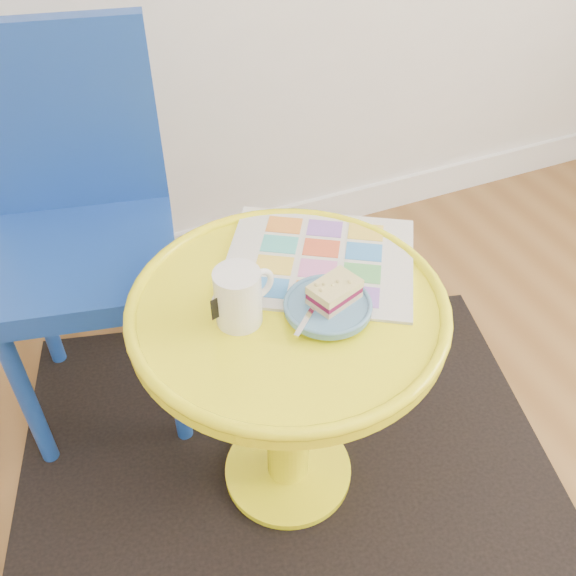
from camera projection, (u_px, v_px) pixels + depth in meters
name	position (u px, v px, depth m)	size (l,w,h in m)	color
rug	(288.00, 472.00, 1.58)	(1.30, 1.10, 0.01)	black
side_table	(288.00, 362.00, 1.31)	(0.60, 0.60, 0.57)	#FFF315
chair	(77.00, 217.00, 1.45)	(0.50, 0.50, 0.95)	#173B95
newspaper	(320.00, 260.00, 1.29)	(0.37, 0.32, 0.01)	silver
mug	(239.00, 295.00, 1.13)	(0.12, 0.08, 0.11)	white
plate	(328.00, 307.00, 1.17)	(0.16, 0.16, 0.02)	#5183AC
cake_slice	(335.00, 292.00, 1.16)	(0.11, 0.09, 0.04)	#D3BC8C
fork	(313.00, 308.00, 1.15)	(0.12, 0.11, 0.00)	silver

